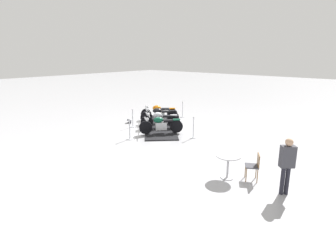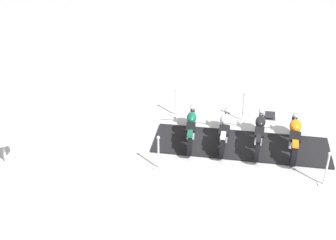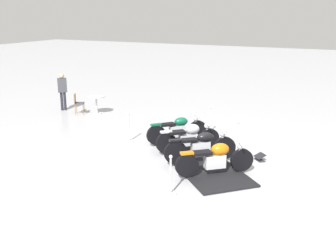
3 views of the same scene
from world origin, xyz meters
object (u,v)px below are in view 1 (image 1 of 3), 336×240
cafe_chair_near_table (254,165)px  motorcycle_black (159,115)px  motorcycle_forest (161,125)px  bystander_person (287,161)px  stanchion_left_front (182,112)px  info_placard (129,122)px  stanchion_left_rear (193,131)px  motorcycle_chrome (160,120)px  stanchion_right_rear (130,133)px  stanchion_right_mid (133,121)px  motorcycle_copper (159,112)px  cafe_table (228,161)px

cafe_chair_near_table → motorcycle_black: bearing=-53.7°
motorcycle_forest → bystander_person: 7.03m
stanchion_left_front → info_placard: (3.28, -1.46, -0.28)m
motorcycle_black → stanchion_left_rear: bearing=123.2°
motorcycle_chrome → cafe_chair_near_table: size_ratio=1.84×
motorcycle_forest → info_placard: motorcycle_forest is taller
motorcycle_black → cafe_chair_near_table: size_ratio=1.97×
stanchion_left_front → bystander_person: bearing=54.8°
stanchion_right_rear → info_placard: stanchion_right_rear is taller
motorcycle_black → stanchion_right_mid: bearing=21.8°
motorcycle_copper → cafe_chair_near_table: (3.92, 7.78, 0.02)m
motorcycle_black → motorcycle_forest: size_ratio=1.01×
motorcycle_chrome → cafe_table: (2.89, 5.66, 0.07)m
motorcycle_copper → info_placard: size_ratio=4.32×
motorcycle_copper → cafe_chair_near_table: bearing=112.7°
motorcycle_forest → stanchion_left_rear: bearing=151.4°
motorcycle_forest → info_placard: (-0.47, -2.95, -0.43)m
stanchion_left_rear → cafe_table: bearing=50.4°
motorcycle_chrome → stanchion_left_front: bearing=-118.6°
motorcycle_chrome → stanchion_right_mid: (0.70, -1.43, -0.17)m
motorcycle_copper → cafe_table: motorcycle_copper is taller
motorcycle_chrome → motorcycle_black: bearing=-88.7°
info_placard → bystander_person: (2.51, 9.66, 0.94)m
stanchion_right_mid → stanchion_left_front: 3.79m
stanchion_right_rear → stanchion_left_front: stanchion_left_front is taller
info_placard → stanchion_left_rear: bearing=-133.0°
motorcycle_black → motorcycle_chrome: 1.00m
motorcycle_copper → stanchion_right_rear: bearing=72.0°
motorcycle_chrome → stanchion_left_front: 3.14m
stanchion_right_rear → stanchion_left_rear: size_ratio=0.96×
motorcycle_black → stanchion_right_rear: 3.12m
motorcycle_copper → motorcycle_chrome: bearing=94.1°
motorcycle_forest → cafe_table: 5.41m
motorcycle_forest → cafe_chair_near_table: 5.94m
stanchion_left_front → motorcycle_black: bearing=2.1°
stanchion_right_rear → cafe_chair_near_table: size_ratio=1.13×
stanchion_left_rear → stanchion_right_mid: bearing=-81.3°
motorcycle_copper → motorcycle_black: bearing=94.2°
stanchion_right_mid → stanchion_left_front: stanchion_right_mid is taller
bystander_person → stanchion_left_front: bearing=12.4°
stanchion_right_rear → cafe_table: 5.57m
motorcycle_black → motorcycle_chrome: size_ratio=1.07×
motorcycle_forest → stanchion_right_rear: size_ratio=1.74×
stanchion_left_front → cafe_table: 8.76m
motorcycle_black → stanchion_left_rear: size_ratio=1.68×
motorcycle_copper → stanchion_left_rear: bearing=116.8°
stanchion_left_rear → bystander_person: 5.77m
info_placard → bystander_person: bystander_person is taller
motorcycle_chrome → stanchion_right_mid: size_ratio=1.58×
stanchion_right_rear → bystander_person: bystander_person is taller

